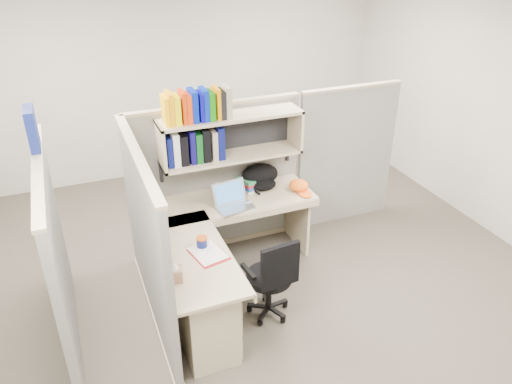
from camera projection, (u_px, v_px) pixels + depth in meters
name	position (u px, v px, depth m)	size (l,w,h in m)	color
ground	(249.00, 292.00, 4.83)	(6.00, 6.00, 0.00)	#3A342D
room_shell	(247.00, 136.00, 4.07)	(6.00, 6.00, 6.00)	#ACA89B
cubicle	(194.00, 196.00, 4.66)	(3.79, 1.84, 1.95)	#60615C
desk	(216.00, 283.00, 4.26)	(1.74, 1.75, 0.73)	tan
laptop	(235.00, 197.00, 4.75)	(0.34, 0.34, 0.25)	#ACADB1
backpack	(262.00, 177.00, 5.14)	(0.40, 0.31, 0.23)	black
orange_cap	(299.00, 185.00, 5.12)	(0.20, 0.23, 0.11)	orange
snack_canister	(202.00, 242.00, 4.22)	(0.09, 0.09, 0.09)	#0E1756
tissue_box	(175.00, 271.00, 3.80)	(0.11, 0.11, 0.17)	#A97C5F
mouse	(249.00, 202.00, 4.88)	(0.08, 0.05, 0.03)	#7F92B4
paper_cup	(218.00, 188.00, 5.07)	(0.07, 0.07, 0.10)	white
book_stack	(248.00, 183.00, 5.14)	(0.18, 0.24, 0.12)	gray
loose_paper	(208.00, 253.00, 4.16)	(0.23, 0.31, 0.00)	white
task_chair	(271.00, 289.00, 4.40)	(0.46, 0.43, 0.85)	black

